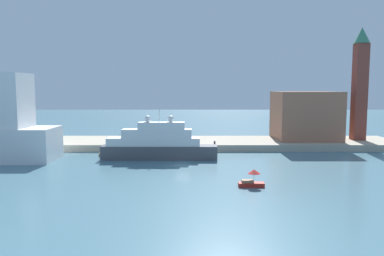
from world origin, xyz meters
The scene contains 10 objects.
ground centered at (0.00, 0.00, 0.00)m, with size 400.00×400.00×0.00m, color slate.
quay_dock centered at (0.00, 25.05, 0.83)m, with size 110.00×18.10×1.65m, color #ADA38E.
large_yacht centered at (-5.42, 6.76, 3.21)m, with size 24.66×3.79×10.76m.
small_motorboat centered at (11.11, -16.19, 1.15)m, with size 3.95×1.92×2.73m.
work_barge centered at (-16.32, 10.35, 0.37)m, with size 5.11×1.48×0.74m, color olive.
harbor_building centered at (32.13, 27.27, 7.98)m, with size 15.90×15.10×12.65m, color #9E664C.
bell_tower centered at (45.65, 25.74, 17.32)m, with size 4.11×4.11×29.12m.
parked_car centered at (-11.46, 21.82, 2.23)m, with size 4.01×1.70×1.33m.
person_figure centered at (-7.88, 22.32, 2.47)m, with size 0.36×0.36×1.75m.
mooring_bollard centered at (7.39, 17.63, 2.03)m, with size 0.41×0.41×0.76m, color black.
Camera 1 is at (1.89, -73.06, 15.04)m, focal length 35.29 mm.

